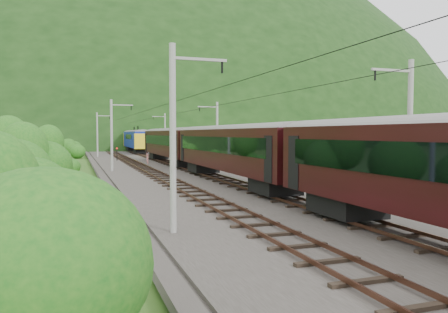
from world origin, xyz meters
name	(u,v)px	position (x,y,z in m)	size (l,w,h in m)	color
ground	(302,229)	(0.00, 0.00, 0.00)	(600.00, 600.00, 0.00)	#30551A
railbed	(231,197)	(0.00, 10.00, 0.15)	(14.00, 220.00, 0.30)	#38332D
track_left	(197,195)	(-2.40, 10.00, 0.37)	(2.40, 220.00, 0.27)	brown
track_right	(262,192)	(2.40, 10.00, 0.37)	(2.40, 220.00, 0.27)	brown
catenary_left	(112,134)	(-6.12, 32.00, 4.50)	(2.54, 192.28, 8.00)	gray
catenary_right	(217,134)	(6.12, 32.00, 4.50)	(2.54, 192.28, 8.00)	gray
overhead_wires	(231,96)	(0.00, 10.00, 7.10)	(4.83, 198.00, 0.03)	black
mountain_main	(92,141)	(0.00, 260.00, 0.00)	(504.00, 360.00, 244.00)	black
train	(308,145)	(2.40, 3.74, 3.85)	(3.29, 157.18, 5.74)	black
hazard_post_near	(148,159)	(-0.61, 42.00, 0.96)	(0.14, 0.14, 1.32)	red
hazard_post_far	(147,157)	(0.12, 47.32, 0.96)	(0.14, 0.14, 1.33)	red
signal	(117,153)	(-3.94, 51.02, 1.47)	(0.22, 0.22, 2.00)	black
vegetation_left	(21,163)	(-13.70, 15.00, 2.50)	(11.89, 143.93, 6.68)	#165316
vegetation_right	(315,164)	(12.93, 20.53, 1.39)	(6.10, 105.57, 3.20)	#165316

